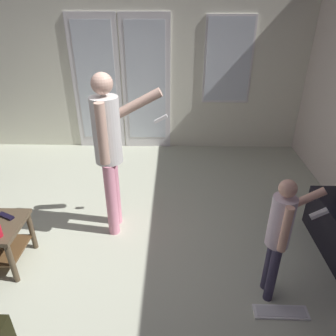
# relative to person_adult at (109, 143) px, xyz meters

# --- Properties ---
(ground_plane) EXTENTS (5.81, 5.27, 0.02)m
(ground_plane) POSITION_rel_person_adult_xyz_m (-0.21, -0.39, -1.02)
(ground_plane) COLOR #B7BCA5
(wall_back_with_doors) EXTENTS (5.81, 0.09, 2.73)m
(wall_back_with_doors) POSITION_rel_person_adult_xyz_m (-0.17, 2.21, 0.31)
(wall_back_with_doors) COLOR white
(wall_back_with_doors) RESTS_ON ground_plane
(person_adult) EXTENTS (0.71, 0.46, 1.69)m
(person_adult) POSITION_rel_person_adult_xyz_m (0.00, 0.00, 0.00)
(person_adult) COLOR pink
(person_adult) RESTS_ON ground_plane
(person_child) EXTENTS (0.48, 0.31, 1.13)m
(person_child) POSITION_rel_person_adult_xyz_m (1.44, -0.86, -0.34)
(person_child) COLOR #3B3750
(person_child) RESTS_ON ground_plane
(loose_keyboard) EXTENTS (0.44, 0.14, 0.02)m
(loose_keyboard) POSITION_rel_person_adult_xyz_m (1.50, -1.07, -1.00)
(loose_keyboard) COLOR white
(loose_keyboard) RESTS_ON ground_plane
(tv_remote_black) EXTENTS (0.17, 0.12, 0.02)m
(tv_remote_black) POSITION_rel_person_adult_xyz_m (-0.93, -0.45, -0.54)
(tv_remote_black) COLOR black
(tv_remote_black) RESTS_ON coffee_table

